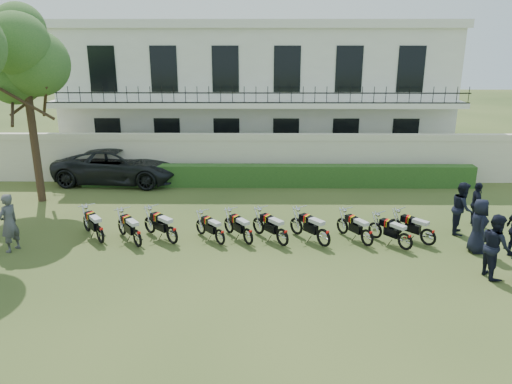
{
  "coord_description": "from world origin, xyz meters",
  "views": [
    {
      "loc": [
        0.25,
        -14.88,
        6.7
      ],
      "look_at": [
        0.07,
        2.16,
        1.31
      ],
      "focal_mm": 35.0,
      "sensor_mm": 36.0,
      "label": 1
    }
  ],
  "objects_px": {
    "motorcycle_9": "(429,233)",
    "officer_1": "(495,246)",
    "motorcycle_1": "(137,234)",
    "motorcycle_8": "(406,237)",
    "inspector": "(9,223)",
    "motorcycle_7": "(367,234)",
    "officer_3": "(479,226)",
    "officer_5": "(476,204)",
    "motorcycle_6": "(324,233)",
    "suv": "(119,165)",
    "tree_west_near": "(24,56)",
    "motorcycle_0": "(100,230)",
    "motorcycle_5": "(282,233)",
    "motorcycle_3": "(220,233)",
    "motorcycle_2": "(172,231)",
    "officer_4": "(462,208)",
    "motorcycle_4": "(248,233)"
  },
  "relations": [
    {
      "from": "motorcycle_7",
      "to": "motorcycle_2",
      "type": "bearing_deg",
      "value": 147.66
    },
    {
      "from": "motorcycle_3",
      "to": "inspector",
      "type": "bearing_deg",
      "value": 144.51
    },
    {
      "from": "tree_west_near",
      "to": "officer_4",
      "type": "bearing_deg",
      "value": -11.9
    },
    {
      "from": "motorcycle_5",
      "to": "motorcycle_6",
      "type": "bearing_deg",
      "value": -39.85
    },
    {
      "from": "motorcycle_0",
      "to": "motorcycle_2",
      "type": "height_order",
      "value": "motorcycle_2"
    },
    {
      "from": "tree_west_near",
      "to": "motorcycle_0",
      "type": "bearing_deg",
      "value": -49.51
    },
    {
      "from": "motorcycle_6",
      "to": "motorcycle_9",
      "type": "xyz_separation_m",
      "value": [
        3.47,
        0.14,
        -0.03
      ]
    },
    {
      "from": "officer_3",
      "to": "motorcycle_3",
      "type": "bearing_deg",
      "value": 92.97
    },
    {
      "from": "suv",
      "to": "officer_3",
      "type": "distance_m",
      "value": 15.73
    },
    {
      "from": "motorcycle_9",
      "to": "officer_1",
      "type": "relative_size",
      "value": 0.74
    },
    {
      "from": "officer_1",
      "to": "officer_4",
      "type": "height_order",
      "value": "officer_1"
    },
    {
      "from": "motorcycle_8",
      "to": "inspector",
      "type": "height_order",
      "value": "inspector"
    },
    {
      "from": "motorcycle_5",
      "to": "motorcycle_8",
      "type": "bearing_deg",
      "value": -41.84
    },
    {
      "from": "officer_3",
      "to": "motorcycle_8",
      "type": "bearing_deg",
      "value": 94.7
    },
    {
      "from": "officer_3",
      "to": "officer_5",
      "type": "distance_m",
      "value": 2.5
    },
    {
      "from": "motorcycle_1",
      "to": "motorcycle_3",
      "type": "bearing_deg",
      "value": -32.54
    },
    {
      "from": "motorcycle_6",
      "to": "motorcycle_8",
      "type": "bearing_deg",
      "value": -43.41
    },
    {
      "from": "motorcycle_5",
      "to": "motorcycle_3",
      "type": "bearing_deg",
      "value": 139.76
    },
    {
      "from": "motorcycle_1",
      "to": "motorcycle_2",
      "type": "bearing_deg",
      "value": -23.6
    },
    {
      "from": "tree_west_near",
      "to": "officer_4",
      "type": "xyz_separation_m",
      "value": [
        16.22,
        -3.42,
        -4.96
      ]
    },
    {
      "from": "motorcycle_5",
      "to": "officer_3",
      "type": "bearing_deg",
      "value": -40.78
    },
    {
      "from": "officer_1",
      "to": "tree_west_near",
      "type": "bearing_deg",
      "value": 60.78
    },
    {
      "from": "officer_3",
      "to": "officer_4",
      "type": "relative_size",
      "value": 0.96
    },
    {
      "from": "motorcycle_4",
      "to": "officer_5",
      "type": "relative_size",
      "value": 0.92
    },
    {
      "from": "motorcycle_7",
      "to": "officer_1",
      "type": "bearing_deg",
      "value": -64.21
    },
    {
      "from": "tree_west_near",
      "to": "motorcycle_8",
      "type": "relative_size",
      "value": 5.35
    },
    {
      "from": "motorcycle_8",
      "to": "suv",
      "type": "distance_m",
      "value": 13.79
    },
    {
      "from": "motorcycle_0",
      "to": "motorcycle_6",
      "type": "relative_size",
      "value": 0.99
    },
    {
      "from": "tree_west_near",
      "to": "suv",
      "type": "xyz_separation_m",
      "value": [
        2.5,
        2.83,
        -5.08
      ]
    },
    {
      "from": "motorcycle_2",
      "to": "officer_1",
      "type": "bearing_deg",
      "value": -58.3
    },
    {
      "from": "motorcycle_0",
      "to": "motorcycle_6",
      "type": "height_order",
      "value": "motorcycle_6"
    },
    {
      "from": "motorcycle_8",
      "to": "officer_3",
      "type": "relative_size",
      "value": 0.83
    },
    {
      "from": "motorcycle_8",
      "to": "motorcycle_9",
      "type": "distance_m",
      "value": 0.93
    },
    {
      "from": "officer_5",
      "to": "motorcycle_3",
      "type": "bearing_deg",
      "value": 114.29
    },
    {
      "from": "motorcycle_3",
      "to": "motorcycle_0",
      "type": "bearing_deg",
      "value": 138.94
    },
    {
      "from": "motorcycle_9",
      "to": "motorcycle_7",
      "type": "bearing_deg",
      "value": 139.5
    },
    {
      "from": "motorcycle_0",
      "to": "motorcycle_5",
      "type": "bearing_deg",
      "value": -39.04
    },
    {
      "from": "motorcycle_2",
      "to": "officer_4",
      "type": "distance_m",
      "value": 10.04
    },
    {
      "from": "officer_3",
      "to": "officer_5",
      "type": "height_order",
      "value": "officer_3"
    },
    {
      "from": "motorcycle_9",
      "to": "officer_3",
      "type": "distance_m",
      "value": 1.53
    },
    {
      "from": "motorcycle_6",
      "to": "suv",
      "type": "bearing_deg",
      "value": 100.91
    },
    {
      "from": "tree_west_near",
      "to": "motorcycle_9",
      "type": "xyz_separation_m",
      "value": [
        14.74,
        -4.58,
        -5.43
      ]
    },
    {
      "from": "motorcycle_8",
      "to": "officer_1",
      "type": "bearing_deg",
      "value": -79.22
    },
    {
      "from": "motorcycle_1",
      "to": "motorcycle_8",
      "type": "xyz_separation_m",
      "value": [
        8.72,
        -0.15,
        -0.02
      ]
    },
    {
      "from": "officer_4",
      "to": "officer_5",
      "type": "distance_m",
      "value": 1.12
    },
    {
      "from": "officer_3",
      "to": "motorcycle_4",
      "type": "bearing_deg",
      "value": 92.47
    },
    {
      "from": "motorcycle_1",
      "to": "motorcycle_8",
      "type": "bearing_deg",
      "value": -38.11
    },
    {
      "from": "motorcycle_4",
      "to": "officer_1",
      "type": "relative_size",
      "value": 0.79
    },
    {
      "from": "motorcycle_7",
      "to": "officer_1",
      "type": "relative_size",
      "value": 0.85
    },
    {
      "from": "motorcycle_0",
      "to": "officer_5",
      "type": "distance_m",
      "value": 13.33
    }
  ]
}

